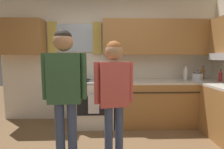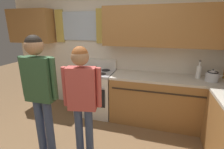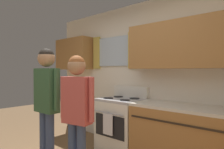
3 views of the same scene
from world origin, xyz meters
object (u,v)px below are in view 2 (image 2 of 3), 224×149
at_px(stovetop_kettle, 212,76).
at_px(adult_left, 39,84).
at_px(stove_oven, 96,92).
at_px(adult_in_plaid, 82,93).
at_px(bottle_milk_white, 199,72).

bearing_deg(stovetop_kettle, adult_left, -151.14).
relative_size(stove_oven, stovetop_kettle, 4.02).
bearing_deg(adult_in_plaid, adult_left, -175.55).
bearing_deg(bottle_milk_white, stove_oven, -176.82).
bearing_deg(bottle_milk_white, adult_left, -146.85).
bearing_deg(stove_oven, adult_in_plaid, -75.12).
xyz_separation_m(bottle_milk_white, stovetop_kettle, (0.19, -0.12, -0.02)).
bearing_deg(stovetop_kettle, bottle_milk_white, 148.34).
xyz_separation_m(stovetop_kettle, adult_left, (-2.33, -1.28, 0.06)).
distance_m(stovetop_kettle, adult_in_plaid, 2.14).
xyz_separation_m(stove_oven, stovetop_kettle, (2.07, -0.01, 0.53)).
height_order(stove_oven, bottle_milk_white, bottle_milk_white).
bearing_deg(adult_in_plaid, bottle_milk_white, 40.99).
xyz_separation_m(stove_oven, adult_left, (-0.25, -1.29, 0.59)).
distance_m(bottle_milk_white, adult_left, 2.55).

